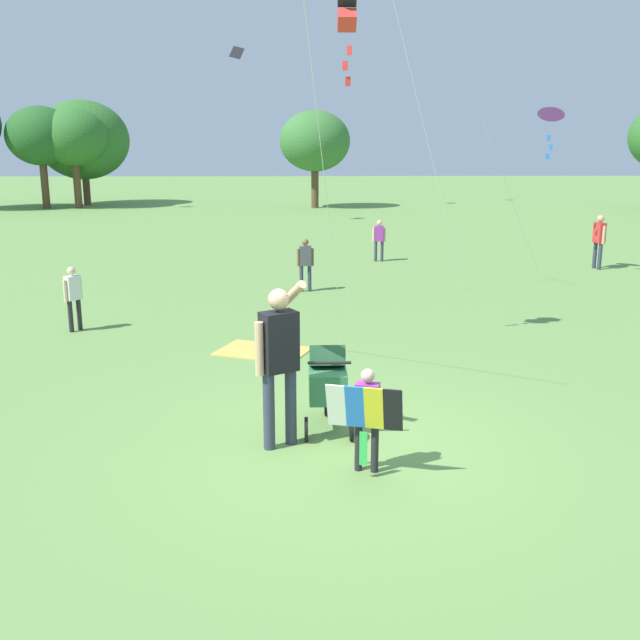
% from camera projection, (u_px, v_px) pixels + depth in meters
% --- Properties ---
extents(ground_plane, '(120.00, 120.00, 0.00)m').
position_uv_depth(ground_plane, '(343.00, 445.00, 8.31)').
color(ground_plane, '#668E47').
extents(treeline_distant, '(41.54, 7.55, 5.81)m').
position_uv_depth(treeline_distant, '(134.00, 136.00, 35.44)').
color(treeline_distant, brown).
rests_on(treeline_distant, ground).
extents(child_with_butterfly_kite, '(0.79, 0.46, 1.12)m').
position_uv_depth(child_with_butterfly_kite, '(367.00, 411.00, 7.48)').
color(child_with_butterfly_kite, '#232328').
rests_on(child_with_butterfly_kite, ground).
extents(person_adult_flyer, '(0.57, 0.71, 1.90)m').
position_uv_depth(person_adult_flyer, '(279.00, 353.00, 8.04)').
color(person_adult_flyer, '#33384C').
rests_on(person_adult_flyer, ground).
extents(stroller, '(0.56, 1.08, 1.03)m').
position_uv_depth(stroller, '(327.00, 379.00, 8.69)').
color(stroller, black).
rests_on(stroller, ground).
extents(kite_adult_black, '(0.81, 3.84, 5.59)m').
position_uv_depth(kite_adult_black, '(347.00, 10.00, 10.74)').
color(kite_adult_black, black).
rests_on(kite_adult_black, ground).
extents(kite_green_novelty, '(2.82, 3.45, 4.14)m').
position_uv_depth(kite_green_novelty, '(550.00, 116.00, 17.70)').
color(kite_green_novelty, purple).
rests_on(kite_green_novelty, ground).
extents(person_red_shirt, '(0.37, 0.18, 1.16)m').
position_uv_depth(person_red_shirt, '(379.00, 237.00, 20.52)').
color(person_red_shirt, '#33384C').
rests_on(person_red_shirt, ground).
extents(person_sitting_far, '(0.28, 0.31, 1.17)m').
position_uv_depth(person_sitting_far, '(73.00, 293.00, 13.06)').
color(person_sitting_far, '#232328').
rests_on(person_sitting_far, ground).
extents(person_couple_left, '(0.38, 0.19, 1.20)m').
position_uv_depth(person_couple_left, '(305.00, 260.00, 16.47)').
color(person_couple_left, '#33384C').
rests_on(person_couple_left, ground).
extents(person_back_turned, '(0.26, 0.45, 1.43)m').
position_uv_depth(person_back_turned, '(599.00, 237.00, 19.29)').
color(person_back_turned, '#33384C').
rests_on(person_back_turned, ground).
extents(picnic_blanket, '(1.67, 1.40, 0.02)m').
position_uv_depth(picnic_blanket, '(263.00, 351.00, 11.95)').
color(picnic_blanket, gold).
rests_on(picnic_blanket, ground).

